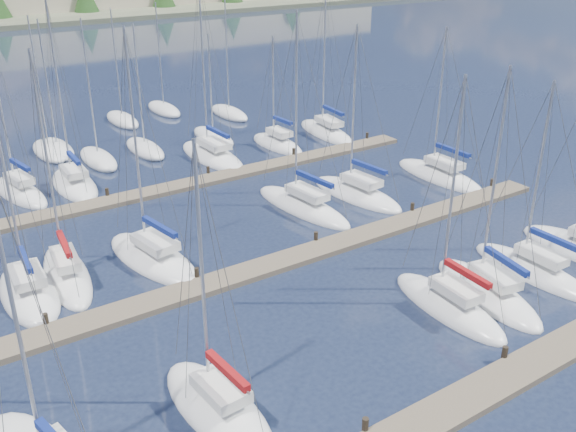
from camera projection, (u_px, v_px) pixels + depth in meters
ground at (51, 105)px, 69.45m from camera, size 400.00×400.00×0.00m
dock_near at (456, 406)px, 25.60m from camera, size 44.00×1.93×1.10m
dock_mid at (268, 266)px, 36.17m from camera, size 44.00×1.93×1.10m
dock_far at (165, 189)px, 46.74m from camera, size 44.00×1.93×1.10m
sailboat_q at (277, 144)px, 56.44m from camera, size 2.54×6.81×10.16m
sailboat_p at (212, 156)px, 53.58m from camera, size 3.10×9.11×15.19m
sailboat_c at (218, 407)px, 25.48m from camera, size 3.00×7.12×11.90m
sailboat_o at (75, 184)px, 47.59m from camera, size 3.08×7.68×14.20m
sailboat_m at (439, 176)px, 49.29m from camera, size 2.78×8.57×11.93m
sailboat_i at (67, 274)px, 35.20m from camera, size 3.13×8.11×13.05m
sailboat_d at (449, 306)px, 32.27m from camera, size 2.85×7.66×12.48m
sailboat_l at (357, 194)px, 45.91m from camera, size 3.44×8.52×12.63m
sailboat_k at (303, 206)px, 43.84m from camera, size 3.28×9.27×13.75m
sailboat_h at (29, 292)px, 33.55m from camera, size 3.28×7.54×12.55m
sailboat_j at (153, 258)px, 36.99m from camera, size 4.09×8.60×13.86m
sailboat_r at (327, 132)px, 59.69m from camera, size 3.63×9.01×14.27m
sailboat_f at (533, 271)px, 35.60m from camera, size 2.30×7.85×11.41m
sailboat_n at (20, 192)px, 46.15m from camera, size 3.52×7.79×13.67m
sailboat_e at (487, 292)px, 33.50m from camera, size 4.01×8.18×12.59m
distant_boats at (51, 149)px, 54.85m from camera, size 36.93×20.75×13.30m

